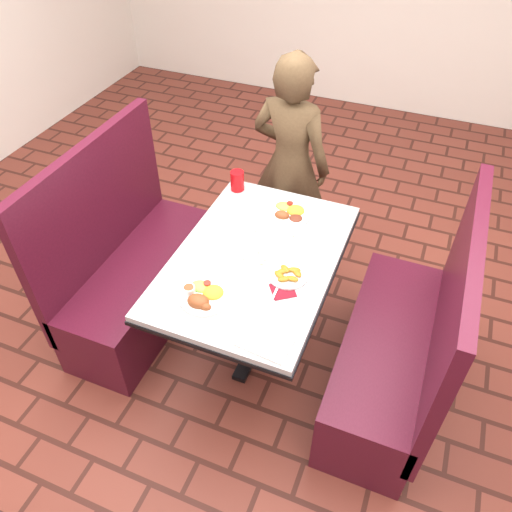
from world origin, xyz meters
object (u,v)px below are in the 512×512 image
(diner_person, at_px, (290,165))
(far_dinner_plate, at_px, (290,211))
(dining_table, at_px, (256,269))
(booth_bench_right, at_px, (396,353))
(plantain_plate, at_px, (288,274))
(near_dinner_plate, at_px, (204,294))
(booth_bench_left, at_px, (136,274))
(red_tumbler, at_px, (237,181))

(diner_person, distance_m, far_dinner_plate, 0.54)
(dining_table, xyz_separation_m, far_dinner_plate, (0.04, 0.39, 0.12))
(booth_bench_right, height_order, plantain_plate, booth_bench_right)
(dining_table, distance_m, near_dinner_plate, 0.40)
(booth_bench_left, xyz_separation_m, far_dinner_plate, (0.84, 0.39, 0.44))
(booth_bench_right, distance_m, far_dinner_plate, 0.96)
(booth_bench_left, height_order, plantain_plate, booth_bench_left)
(diner_person, bearing_deg, near_dinner_plate, 97.73)
(booth_bench_left, distance_m, plantain_plate, 1.09)
(plantain_plate, bearing_deg, booth_bench_right, 7.49)
(far_dinner_plate, height_order, plantain_plate, far_dinner_plate)
(booth_bench_right, bearing_deg, booth_bench_left, 180.00)
(booth_bench_left, bearing_deg, far_dinner_plate, 25.05)
(booth_bench_right, height_order, diner_person, diner_person)
(dining_table, height_order, diner_person, diner_person)
(plantain_plate, bearing_deg, dining_table, 158.52)
(dining_table, distance_m, far_dinner_plate, 0.41)
(booth_bench_left, relative_size, diner_person, 0.82)
(booth_bench_right, xyz_separation_m, plantain_plate, (-0.60, -0.08, 0.43))
(dining_table, xyz_separation_m, booth_bench_right, (0.80, 0.00, -0.32))
(near_dinner_plate, height_order, far_dinner_plate, near_dinner_plate)
(near_dinner_plate, distance_m, far_dinner_plate, 0.77)
(booth_bench_right, distance_m, near_dinner_plate, 1.08)
(dining_table, bearing_deg, diner_person, 97.96)
(far_dinner_plate, bearing_deg, near_dinner_plate, -102.11)
(booth_bench_right, bearing_deg, near_dinner_plate, -158.38)
(far_dinner_plate, bearing_deg, booth_bench_right, -27.60)
(red_tumbler, bearing_deg, far_dinner_plate, -17.38)
(dining_table, height_order, far_dinner_plate, far_dinner_plate)
(dining_table, distance_m, diner_person, 0.92)
(booth_bench_right, bearing_deg, plantain_plate, -172.51)
(diner_person, bearing_deg, booth_bench_right, 142.88)
(near_dinner_plate, distance_m, plantain_plate, 0.43)
(near_dinner_plate, bearing_deg, red_tumbler, 103.41)
(booth_bench_left, height_order, booth_bench_right, same)
(near_dinner_plate, distance_m, red_tumbler, 0.90)
(dining_table, bearing_deg, booth_bench_right, 0.00)
(near_dinner_plate, bearing_deg, plantain_plate, 41.82)
(booth_bench_right, xyz_separation_m, diner_person, (-0.93, 0.91, 0.41))
(diner_person, distance_m, near_dinner_plate, 1.27)
(dining_table, relative_size, diner_person, 0.82)
(diner_person, height_order, plantain_plate, diner_person)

